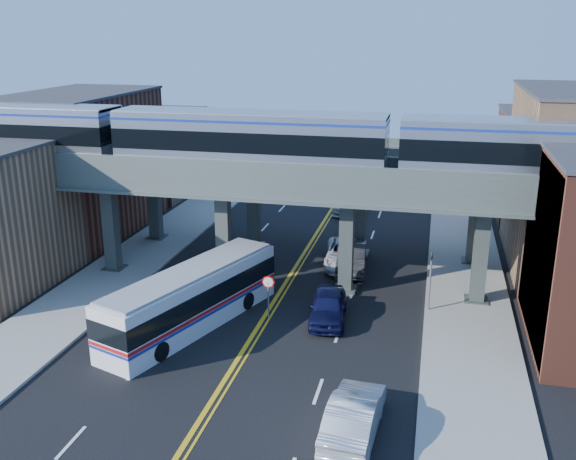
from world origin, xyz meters
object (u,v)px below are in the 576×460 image
Objects in this scene: transit_train at (249,139)px; car_lane_c at (346,254)px; stop_sign at (268,290)px; car_lane_b at (351,258)px; traffic_signal at (430,275)px; car_parked_curb at (354,416)px; transit_bus at (192,299)px; car_lane_a at (328,306)px; car_lane_d at (351,202)px.

car_lane_c is (5.49, 4.62, -8.62)m from transit_train.
stop_sign is 0.49× the size of car_lane_b.
traffic_signal reaches higher than car_parked_curb.
car_lane_a is at bearing -52.29° from transit_bus.
transit_train is at bearing -152.89° from car_lane_b.
stop_sign is at bearing -54.85° from car_parked_curb.
car_lane_a is 8.25m from car_lane_b.
car_parked_curb is (10.09, -8.07, -0.73)m from transit_bus.
car_parked_curb is (2.64, -18.72, 0.01)m from car_lane_b.
car_lane_b is at bearing 82.90° from car_lane_a.
transit_bus is at bearing -127.02° from car_lane_c.
traffic_signal is at bearing 18.11° from car_lane_a.
car_lane_d reaches higher than car_lane_c.
car_parked_curb is at bearing -101.80° from traffic_signal.
car_lane_a is at bearing -37.41° from transit_train.
car_lane_b is at bearing -63.52° from car_lane_c.
stop_sign is 23.68m from car_lane_d.
car_lane_d is (5.39, 25.46, -0.74)m from transit_bus.
transit_train is 10.45× the size of car_lane_a.
car_lane_d is (3.95, 18.61, -8.55)m from transit_train.
car_parked_curb is (3.15, -19.54, 0.07)m from car_lane_c.
car_lane_c is (-0.32, 9.06, -0.01)m from car_lane_a.
traffic_signal reaches higher than car_lane_d.
stop_sign is 9.53m from car_lane_b.
stop_sign is 4.31m from transit_bus.
stop_sign is at bearing -91.65° from car_lane_d.
transit_train reaches higher than stop_sign.
transit_bus is at bearing -159.25° from traffic_signal.
traffic_signal is (8.90, 3.00, 0.54)m from stop_sign.
transit_bus is 2.03× the size of car_lane_d.
car_lane_d is (1.50, 23.61, -0.86)m from stop_sign.
stop_sign reaches higher than car_lane_b.
car_parked_curb is at bearing -80.04° from car_lane_d.
traffic_signal is 13.69m from transit_bus.
stop_sign reaches higher than car_parked_curb.
car_parked_curb is at bearing -80.52° from car_lane_a.
car_parked_curb reaches higher than car_lane_d.
car_lane_a is (3.36, 0.56, -0.91)m from stop_sign.
car_lane_c is at bearing 117.14° from car_lane_b.
car_lane_d is (-2.06, 14.81, 0.01)m from car_lane_b.
transit_bus is 12.94m from car_parked_curb.
transit_train is 9.57× the size of car_lane_b.
stop_sign is 10.13m from car_lane_c.
transit_train reaches higher than transit_bus.
traffic_signal is at bearing -68.27° from car_lane_d.
transit_train is at bearing 7.48° from transit_bus.
stop_sign is 9.41m from traffic_signal.
car_lane_c is 19.79m from car_parked_curb.
car_lane_b is at bearing 32.30° from transit_train.
traffic_signal is at bearing -49.87° from transit_bus.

